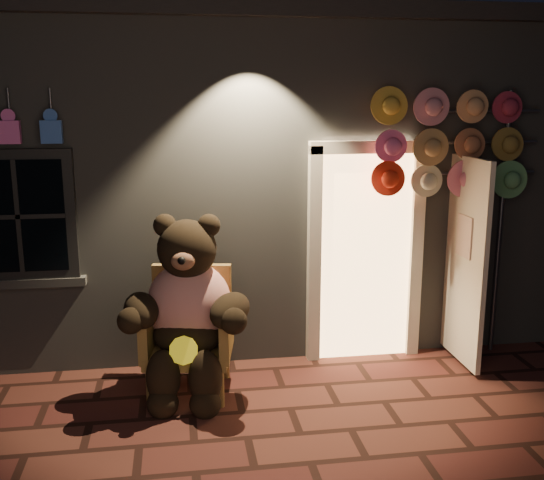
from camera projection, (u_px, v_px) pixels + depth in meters
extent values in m
plane|color=#53281F|center=(248.00, 438.00, 4.96)|extent=(60.00, 60.00, 0.00)
cube|color=slate|center=(212.00, 170.00, 8.45)|extent=(7.00, 5.00, 3.30)
cube|color=black|center=(210.00, 34.00, 8.07)|extent=(7.30, 5.30, 0.16)
cube|color=black|center=(19.00, 216.00, 5.75)|extent=(1.00, 0.10, 1.20)
cube|color=black|center=(19.00, 216.00, 5.72)|extent=(0.82, 0.06, 1.02)
cube|color=slate|center=(25.00, 282.00, 5.89)|extent=(1.10, 0.14, 0.08)
cube|color=#E9AD68|center=(364.00, 255.00, 6.36)|extent=(0.92, 0.10, 2.10)
cube|color=beige|center=(314.00, 258.00, 6.24)|extent=(0.12, 0.12, 2.20)
cube|color=beige|center=(415.00, 254.00, 6.39)|extent=(0.12, 0.12, 2.20)
cube|color=beige|center=(369.00, 147.00, 6.08)|extent=(1.16, 0.12, 0.12)
cube|color=beige|center=(466.00, 261.00, 6.12)|extent=(0.05, 0.80, 2.00)
cube|color=#D557A8|center=(10.00, 132.00, 5.50)|extent=(0.18, 0.07, 0.20)
cylinder|color=#59595E|center=(9.00, 103.00, 5.51)|extent=(0.02, 0.02, 0.25)
cube|color=#315AAE|center=(52.00, 132.00, 5.56)|extent=(0.18, 0.07, 0.20)
cylinder|color=#59595E|center=(51.00, 103.00, 5.56)|extent=(0.02, 0.02, 0.25)
cube|color=olive|center=(189.00, 352.00, 5.66)|extent=(0.82, 0.78, 0.10)
cube|color=olive|center=(193.00, 302.00, 5.89)|extent=(0.73, 0.20, 0.72)
cube|color=olive|center=(150.00, 331.00, 5.60)|extent=(0.18, 0.62, 0.41)
cube|color=olive|center=(227.00, 331.00, 5.59)|extent=(0.18, 0.62, 0.41)
cylinder|color=olive|center=(149.00, 388.00, 5.43)|extent=(0.05, 0.05, 0.33)
cylinder|color=olive|center=(221.00, 389.00, 5.43)|extent=(0.05, 0.05, 0.33)
cylinder|color=olive|center=(161.00, 361.00, 6.00)|extent=(0.05, 0.05, 0.33)
cylinder|color=olive|center=(227.00, 361.00, 5.99)|extent=(0.05, 0.05, 0.33)
ellipsoid|color=red|center=(190.00, 305.00, 5.63)|extent=(0.84, 0.72, 0.79)
ellipsoid|color=black|center=(189.00, 333.00, 5.59)|extent=(0.70, 0.62, 0.37)
sphere|color=black|center=(187.00, 249.00, 5.46)|extent=(0.59, 0.59, 0.51)
sphere|color=black|center=(165.00, 225.00, 5.45)|extent=(0.20, 0.20, 0.20)
sphere|color=black|center=(209.00, 225.00, 5.45)|extent=(0.20, 0.20, 0.20)
ellipsoid|color=brown|center=(183.00, 261.00, 5.24)|extent=(0.22, 0.17, 0.16)
ellipsoid|color=black|center=(141.00, 310.00, 5.39)|extent=(0.38, 0.57, 0.29)
ellipsoid|color=black|center=(230.00, 310.00, 5.38)|extent=(0.51, 0.60, 0.29)
ellipsoid|color=black|center=(163.00, 378.00, 5.33)|extent=(0.29, 0.29, 0.49)
ellipsoid|color=black|center=(206.00, 378.00, 5.33)|extent=(0.29, 0.29, 0.49)
sphere|color=black|center=(163.00, 403.00, 5.31)|extent=(0.27, 0.27, 0.27)
sphere|color=black|center=(205.00, 404.00, 5.31)|extent=(0.27, 0.27, 0.27)
cylinder|color=yellow|center=(184.00, 350.00, 5.27)|extent=(0.26, 0.14, 0.24)
cylinder|color=#59595E|center=(500.00, 226.00, 6.40)|extent=(0.04, 0.04, 2.66)
cylinder|color=#59595E|center=(482.00, 111.00, 6.09)|extent=(1.18, 0.03, 0.03)
cylinder|color=#59595E|center=(480.00, 142.00, 6.15)|extent=(1.18, 0.03, 0.03)
cylinder|color=#59595E|center=(477.00, 173.00, 6.22)|extent=(1.18, 0.03, 0.03)
cylinder|color=gold|center=(390.00, 106.00, 5.88)|extent=(0.33, 0.11, 0.34)
cylinder|color=pink|center=(432.00, 106.00, 5.91)|extent=(0.33, 0.11, 0.34)
cylinder|color=tan|center=(473.00, 106.00, 5.94)|extent=(0.33, 0.11, 0.34)
cylinder|color=#A92B43|center=(510.00, 106.00, 6.05)|extent=(0.33, 0.11, 0.34)
cylinder|color=pink|center=(390.00, 144.00, 5.93)|extent=(0.33, 0.11, 0.34)
cylinder|color=#AC834F|center=(431.00, 144.00, 5.96)|extent=(0.33, 0.11, 0.34)
cylinder|color=#A56140|center=(468.00, 143.00, 6.07)|extent=(0.33, 0.11, 0.34)
cylinder|color=olive|center=(508.00, 143.00, 6.10)|extent=(0.33, 0.11, 0.34)
cylinder|color=red|center=(389.00, 181.00, 5.98)|extent=(0.33, 0.11, 0.34)
cylinder|color=beige|center=(427.00, 180.00, 6.09)|extent=(0.33, 0.11, 0.34)
cylinder|color=pink|center=(467.00, 179.00, 6.12)|extent=(0.33, 0.11, 0.34)
cylinder|color=#5EA565|center=(507.00, 179.00, 6.15)|extent=(0.33, 0.11, 0.34)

